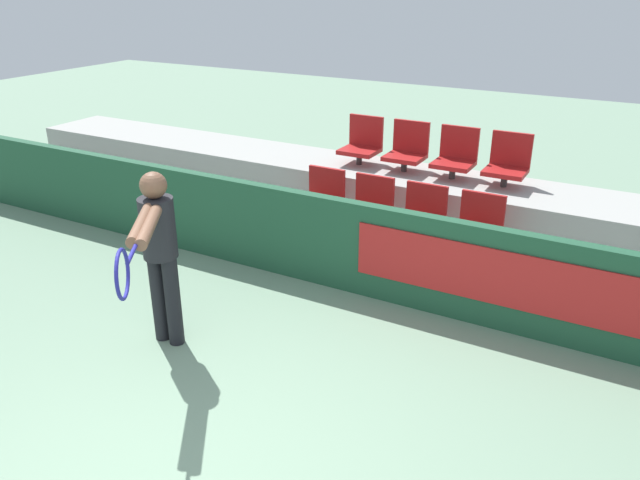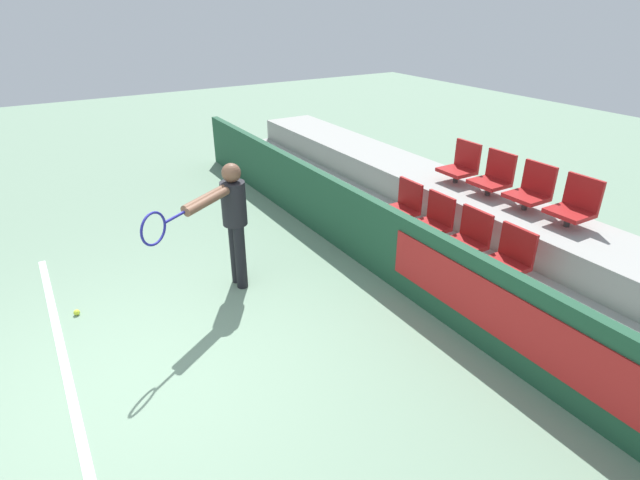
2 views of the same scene
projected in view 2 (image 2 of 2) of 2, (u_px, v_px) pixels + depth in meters
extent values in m
plane|color=gray|center=(135.00, 383.00, 4.51)|extent=(30.00, 30.00, 0.00)
cube|color=white|center=(73.00, 404.00, 4.27)|extent=(5.99, 0.08, 0.01)
cube|color=#1E4C33|center=(404.00, 254.00, 5.75)|extent=(12.05, 0.12, 0.94)
cube|color=red|center=(514.00, 322.00, 4.47)|extent=(3.29, 0.02, 0.52)
cube|color=#9E9E99|center=(439.00, 263.00, 6.14)|extent=(11.65, 1.00, 0.39)
cube|color=#9E9E99|center=(497.00, 230.00, 6.52)|extent=(11.65, 1.00, 0.78)
cylinder|color=#333333|center=(398.00, 218.00, 6.72)|extent=(0.07, 0.07, 0.14)
cube|color=#A31919|center=(399.00, 211.00, 6.68)|extent=(0.44, 0.40, 0.05)
cube|color=#A31919|center=(410.00, 194.00, 6.67)|extent=(0.44, 0.04, 0.37)
cylinder|color=#333333|center=(428.00, 234.00, 6.27)|extent=(0.07, 0.07, 0.14)
cube|color=#A31919|center=(429.00, 227.00, 6.23)|extent=(0.44, 0.40, 0.05)
cube|color=#A31919|center=(441.00, 208.00, 6.22)|extent=(0.44, 0.04, 0.37)
cylinder|color=#333333|center=(462.00, 252.00, 5.83)|extent=(0.07, 0.07, 0.14)
cube|color=#A31919|center=(463.00, 244.00, 5.78)|extent=(0.44, 0.40, 0.05)
cube|color=#A31919|center=(476.00, 225.00, 5.77)|extent=(0.44, 0.04, 0.37)
cylinder|color=#333333|center=(502.00, 273.00, 5.38)|extent=(0.07, 0.07, 0.14)
cube|color=#A31919|center=(503.00, 265.00, 5.34)|extent=(0.44, 0.40, 0.05)
cube|color=#A31919|center=(518.00, 244.00, 5.33)|extent=(0.44, 0.04, 0.37)
cylinder|color=#333333|center=(456.00, 178.00, 7.02)|extent=(0.07, 0.07, 0.14)
cube|color=#A31919|center=(457.00, 171.00, 6.97)|extent=(0.44, 0.40, 0.05)
cube|color=#A31919|center=(468.00, 155.00, 6.97)|extent=(0.44, 0.04, 0.37)
cylinder|color=#333333|center=(488.00, 190.00, 6.57)|extent=(0.07, 0.07, 0.14)
cube|color=#A31919|center=(489.00, 183.00, 6.53)|extent=(0.44, 0.40, 0.05)
cube|color=#A31919|center=(501.00, 165.00, 6.52)|extent=(0.44, 0.04, 0.37)
cylinder|color=#333333|center=(525.00, 204.00, 6.12)|extent=(0.07, 0.07, 0.14)
cube|color=#A31919|center=(526.00, 197.00, 6.08)|extent=(0.44, 0.40, 0.05)
cube|color=#A31919|center=(539.00, 178.00, 6.07)|extent=(0.44, 0.04, 0.37)
cylinder|color=#333333|center=(568.00, 221.00, 5.67)|extent=(0.07, 0.07, 0.14)
cube|color=#A31919|center=(569.00, 213.00, 5.63)|extent=(0.44, 0.40, 0.05)
cube|color=#A31919|center=(583.00, 192.00, 5.62)|extent=(0.44, 0.04, 0.37)
cylinder|color=black|center=(235.00, 252.00, 5.95)|extent=(0.13, 0.13, 0.80)
cylinder|color=black|center=(241.00, 257.00, 5.83)|extent=(0.13, 0.13, 0.80)
cylinder|color=black|center=(234.00, 203.00, 5.61)|extent=(0.28, 0.28, 0.51)
sphere|color=brown|center=(231.00, 173.00, 5.45)|extent=(0.21, 0.21, 0.21)
cylinder|color=brown|center=(205.00, 199.00, 5.16)|extent=(0.45, 0.61, 0.09)
cylinder|color=brown|center=(208.00, 201.00, 5.10)|extent=(0.45, 0.61, 0.09)
cylinder|color=navy|center=(175.00, 217.00, 4.73)|extent=(0.19, 0.26, 0.03)
torus|color=navy|center=(153.00, 229.00, 4.49)|extent=(0.20, 0.28, 0.32)
sphere|color=#CCDB33|center=(77.00, 312.00, 5.46)|extent=(0.07, 0.07, 0.07)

